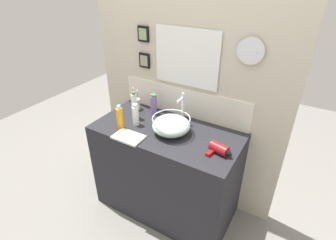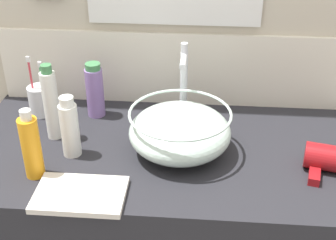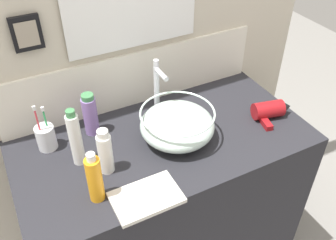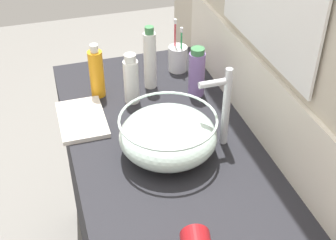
# 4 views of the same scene
# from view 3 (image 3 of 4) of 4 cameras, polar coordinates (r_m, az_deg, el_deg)

# --- Properties ---
(vanity_counter) EXTENTS (1.21, 0.60, 0.85)m
(vanity_counter) POSITION_cam_3_polar(r_m,az_deg,el_deg) (1.84, -0.44, -13.12)
(vanity_counter) COLOR #232328
(vanity_counter) RESTS_ON ground
(back_panel) EXTENTS (1.76, 0.09, 2.49)m
(back_panel) POSITION_cam_3_polar(r_m,az_deg,el_deg) (1.57, -6.22, 14.90)
(back_panel) COLOR beige
(back_panel) RESTS_ON ground
(glass_bowl_sink) EXTENTS (0.30, 0.30, 0.13)m
(glass_bowl_sink) POSITION_cam_3_polar(r_m,az_deg,el_deg) (1.49, 1.41, -0.73)
(glass_bowl_sink) COLOR silver
(glass_bowl_sink) RESTS_ON vanity_counter
(faucet) EXTENTS (0.02, 0.10, 0.27)m
(faucet) POSITION_cam_3_polar(r_m,az_deg,el_deg) (1.57, -1.61, 5.20)
(faucet) COLOR silver
(faucet) RESTS_ON vanity_counter
(hair_drier) EXTENTS (0.18, 0.14, 0.07)m
(hair_drier) POSITION_cam_3_polar(r_m,az_deg,el_deg) (1.69, 15.44, 1.49)
(hair_drier) COLOR maroon
(hair_drier) RESTS_ON vanity_counter
(toothbrush_cup) EXTENTS (0.07, 0.07, 0.21)m
(toothbrush_cup) POSITION_cam_3_polar(r_m,az_deg,el_deg) (1.54, -18.09, -2.50)
(toothbrush_cup) COLOR silver
(toothbrush_cup) RESTS_ON vanity_counter
(shampoo_bottle) EXTENTS (0.06, 0.06, 0.19)m
(shampoo_bottle) POSITION_cam_3_polar(r_m,az_deg,el_deg) (1.54, -11.77, 0.82)
(shampoo_bottle) COLOR #8C6BB2
(shampoo_bottle) RESTS_ON vanity_counter
(lotion_bottle) EXTENTS (0.05, 0.05, 0.21)m
(lotion_bottle) POSITION_cam_3_polar(r_m,az_deg,el_deg) (1.27, -11.12, -8.77)
(lotion_bottle) COLOR orange
(lotion_bottle) RESTS_ON vanity_counter
(soap_dispenser) EXTENTS (0.05, 0.05, 0.24)m
(soap_dispenser) POSITION_cam_3_polar(r_m,az_deg,el_deg) (1.40, -13.92, -2.77)
(soap_dispenser) COLOR white
(soap_dispenser) RESTS_ON vanity_counter
(spray_bottle) EXTENTS (0.05, 0.05, 0.19)m
(spray_bottle) POSITION_cam_3_polar(r_m,az_deg,el_deg) (1.36, -9.55, -4.86)
(spray_bottle) COLOR white
(spray_bottle) RESTS_ON vanity_counter
(hand_towel) EXTENTS (0.24, 0.15, 0.02)m
(hand_towel) POSITION_cam_3_polar(r_m,az_deg,el_deg) (1.31, -3.33, -11.70)
(hand_towel) COLOR silver
(hand_towel) RESTS_ON vanity_counter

